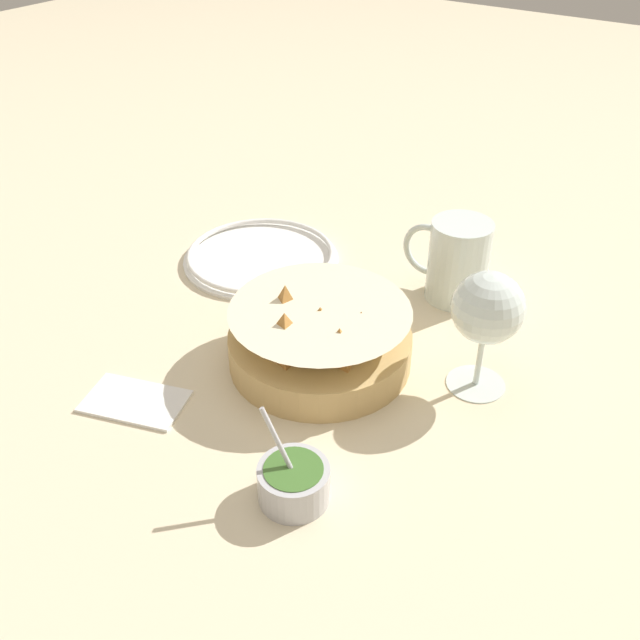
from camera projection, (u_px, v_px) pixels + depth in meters
The scene contains 7 objects.
ground_plane at pixel (320, 348), 0.90m from camera, with size 4.00×4.00×0.00m, color beige.
food_basket at pixel (318, 339), 0.85m from camera, with size 0.22×0.22×0.10m.
sauce_cup at pixel (294, 481), 0.69m from camera, with size 0.07×0.07×0.10m.
wine_glass at pixel (487, 311), 0.78m from camera, with size 0.08×0.08×0.15m.
beer_mug at pixel (457, 263), 0.96m from camera, with size 0.13×0.08×0.11m.
side_plate at pixel (261, 256), 1.07m from camera, with size 0.23×0.23×0.01m.
napkin at pixel (135, 400), 0.81m from camera, with size 0.13×0.10×0.01m.
Camera 1 is at (-0.40, 0.59, 0.54)m, focal length 40.00 mm.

